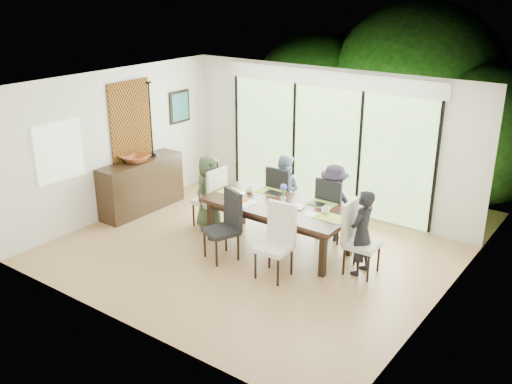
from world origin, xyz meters
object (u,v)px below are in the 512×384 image
Objects in this scene: chair_near_right at (274,242)px; person_left_end at (209,192)px; person_far_right at (334,202)px; cup_c at (325,211)px; chair_far_right at (334,207)px; chair_near_left at (221,226)px; person_far_left at (284,190)px; table_top at (279,206)px; cup_b at (283,205)px; vase at (283,200)px; sideboard at (141,185)px; cup_a at (250,190)px; chair_right_end at (363,239)px; bowl at (135,158)px; chair_far_left at (284,195)px; laptop at (234,194)px; person_right_end at (362,233)px; chair_left_end at (208,196)px.

chair_near_right is 2.16m from person_left_end.
person_left_end is (-1.98, 0.87, 0.10)m from chair_near_right.
person_far_right is 10.40× the size of cup_c.
person_left_end reaches higher than chair_far_right.
chair_near_left and chair_near_right have the same top height.
chair_near_left is 0.85× the size of person_far_left.
chair_near_right is 1.05m from cup_c.
person_far_right is (0.55, 0.83, -0.08)m from table_top.
table_top is 19.35× the size of cup_c.
person_far_left reaches higher than cup_b.
person_far_right reaches higher than vase.
chair_far_right is at bearing 16.07° from sideboard.
chair_near_right is at bearing -40.36° from cup_a.
chair_right_end is at bearing 44.95° from chair_near_left.
bowl is (-1.54, -0.28, 0.40)m from person_left_end.
chair_far_left is 2.77m from sideboard.
person_far_right reaches higher than chair_far_left.
chair_right_end is 9.17× the size of vase.
chair_near_right is at bearing -63.94° from vase.
laptop is at bearing 90.15° from chair_right_end.
person_left_end is (-2.03, -0.85, 0.10)m from chair_far_right.
chair_near_right is 0.88m from cup_b.
cup_c is (1.25, -0.75, 0.25)m from chair_far_left.
person_right_end is at bearing 38.91° from chair_near_right.
table_top is at bearing 146.31° from cup_b.
chair_near_left is (1.00, -0.87, 0.00)m from chair_left_end.
person_far_right is at bearing 79.74° from chair_near_left.
person_far_left is 2.50× the size of bowl.
cup_b is (0.65, 0.77, 0.25)m from chair_near_left.
vase is 0.23× the size of bowl.
sideboard is (-1.54, -0.18, -0.16)m from person_left_end.
sideboard reaches higher than cup_c.
sideboard is at bearing -173.90° from chair_near_left.
table_top is 2.18× the size of chair_near_right.
chair_far_left and chair_near_left have the same top height.
cup_c is at bearing -1.91° from cup_a.
chair_right_end is 2.18m from chair_near_left.
person_left_end is 2.96m from person_right_end.
person_left_end reaches higher than bowl.
person_far_left is (-1.93, 0.83, 0.00)m from person_right_end.
chair_near_right is at bearing -60.11° from table_top.
vase is (-0.50, -0.80, 0.27)m from chair_far_right.
person_right_end is 3.91× the size of laptop.
cup_a is (-0.75, 0.10, -0.01)m from vase.
chair_right_end is 2.12m from person_far_left.
chair_right_end is at bearing 2.26° from sideboard.
cup_c is (0.65, 0.20, 0.00)m from cup_b.
chair_far_right and bowl have the same top height.
vase is 0.76m from cup_a.
vase is at bearing -86.39° from person_left_end.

